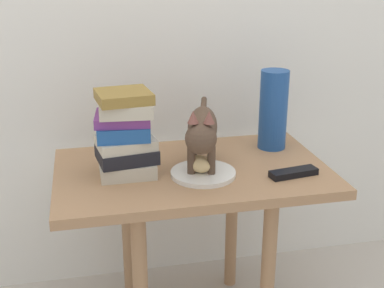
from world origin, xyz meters
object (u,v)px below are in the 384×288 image
at_px(side_table, 192,193).
at_px(plate, 203,173).
at_px(tv_remote, 294,173).
at_px(bread_roll, 199,164).
at_px(green_vase, 273,110).
at_px(book_stack, 125,134).
at_px(cat, 202,130).

relative_size(side_table, plate, 4.30).
bearing_deg(tv_remote, bread_roll, 158.81).
height_order(side_table, tv_remote, tv_remote).
xyz_separation_m(side_table, bread_roll, (0.01, -0.06, 0.13)).
height_order(plate, green_vase, green_vase).
height_order(book_stack, green_vase, green_vase).
relative_size(side_table, cat, 1.81).
height_order(bread_roll, green_vase, green_vase).
relative_size(bread_roll, cat, 0.17).
xyz_separation_m(cat, book_stack, (-0.23, 0.03, -0.01)).
xyz_separation_m(green_vase, tv_remote, (-0.02, -0.25, -0.13)).
bearing_deg(green_vase, bread_roll, -147.95).
bearing_deg(bread_roll, side_table, 98.08).
bearing_deg(green_vase, side_table, -158.20).
relative_size(plate, tv_remote, 1.31).
xyz_separation_m(side_table, green_vase, (0.31, 0.12, 0.22)).
bearing_deg(cat, tv_remote, -20.94).
distance_m(bread_roll, tv_remote, 0.29).
height_order(side_table, book_stack, book_stack).
xyz_separation_m(plate, green_vase, (0.29, 0.19, 0.13)).
bearing_deg(green_vase, plate, -146.91).
distance_m(bread_roll, book_stack, 0.24).
bearing_deg(plate, tv_remote, -12.87).
height_order(side_table, plate, plate).
xyz_separation_m(plate, cat, (0.00, 0.04, 0.13)).
relative_size(cat, green_vase, 1.73).
xyz_separation_m(book_stack, green_vase, (0.51, 0.12, 0.01)).
bearing_deg(tv_remote, green_vase, 76.13).
relative_size(bread_roll, book_stack, 0.31).
distance_m(plate, tv_remote, 0.27).
bearing_deg(bread_roll, cat, 67.41).
bearing_deg(cat, plate, -96.93).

